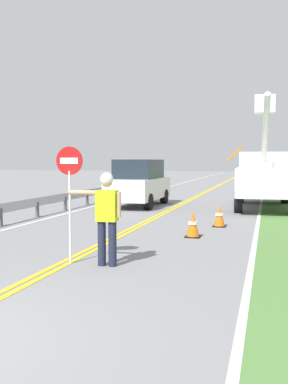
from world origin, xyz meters
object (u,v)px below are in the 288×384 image
object	(u,v)px
flagger_worker	(106,213)
stop_sign_paddle	(70,178)
utility_bucket_truck	(264,175)
traffic_cone_mid	(219,216)
traffic_cone_lead	(193,225)
oncoming_suv_nearest	(139,183)

from	to	relation	value
flagger_worker	stop_sign_paddle	size ratio (longest dim) A/B	0.78
stop_sign_paddle	utility_bucket_truck	size ratio (longest dim) A/B	0.34
utility_bucket_truck	traffic_cone_mid	xyz separation A→B (m)	(-1.26, -6.48, -1.06)
traffic_cone_lead	flagger_worker	bearing A→B (deg)	-106.75
oncoming_suv_nearest	traffic_cone_lead	bearing A→B (deg)	-63.48
utility_bucket_truck	flagger_worker	bearing A→B (deg)	-103.09
traffic_cone_mid	oncoming_suv_nearest	bearing A→B (deg)	128.12
traffic_cone_lead	oncoming_suv_nearest	bearing A→B (deg)	116.52
flagger_worker	traffic_cone_lead	distance (m)	3.86
utility_bucket_truck	oncoming_suv_nearest	xyz separation A→B (m)	(-5.43, -1.17, -0.34)
flagger_worker	oncoming_suv_nearest	size ratio (longest dim) A/B	0.40
oncoming_suv_nearest	traffic_cone_mid	world-z (taller)	oncoming_suv_nearest
flagger_worker	oncoming_suv_nearest	world-z (taller)	oncoming_suv_nearest
traffic_cone_lead	utility_bucket_truck	bearing A→B (deg)	78.50
stop_sign_paddle	utility_bucket_truck	distance (m)	12.72
stop_sign_paddle	flagger_worker	bearing A→B (deg)	0.62
flagger_worker	oncoming_suv_nearest	xyz separation A→B (m)	(-2.60, 11.02, 0.01)
stop_sign_paddle	traffic_cone_lead	world-z (taller)	stop_sign_paddle
flagger_worker	traffic_cone_mid	world-z (taller)	flagger_worker
traffic_cone_lead	traffic_cone_mid	xyz separation A→B (m)	(0.48, 2.08, 0.00)
utility_bucket_truck	traffic_cone_lead	world-z (taller)	utility_bucket_truck
stop_sign_paddle	traffic_cone_mid	bearing A→B (deg)	67.71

